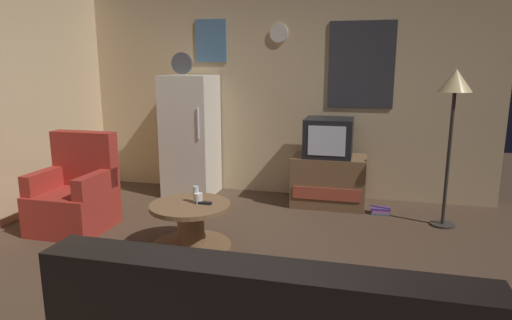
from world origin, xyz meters
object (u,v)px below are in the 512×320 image
(book_stack, at_px, (380,211))
(fridge, at_px, (191,136))
(coffee_table, at_px, (191,226))
(crt_tv, at_px, (329,137))
(mug_ceramic_white, at_px, (198,198))
(remote_control, at_px, (203,203))
(standing_lamp, at_px, (455,93))
(armchair, at_px, (76,196))
(tv_stand, at_px, (329,181))
(wine_glass, at_px, (196,194))

(book_stack, bearing_deg, fridge, 174.17)
(fridge, height_order, coffee_table, fridge)
(crt_tv, relative_size, coffee_table, 0.75)
(mug_ceramic_white, height_order, remote_control, mug_ceramic_white)
(standing_lamp, bearing_deg, armchair, -165.06)
(crt_tv, relative_size, remote_control, 3.60)
(fridge, height_order, crt_tv, fridge)
(standing_lamp, height_order, mug_ceramic_white, standing_lamp)
(tv_stand, bearing_deg, crt_tv, -177.13)
(standing_lamp, bearing_deg, coffee_table, -152.79)
(standing_lamp, distance_m, armchair, 3.89)
(fridge, bearing_deg, mug_ceramic_white, -65.87)
(coffee_table, bearing_deg, mug_ceramic_white, 32.36)
(standing_lamp, xyz_separation_m, book_stack, (-0.62, 0.22, -1.32))
(crt_tv, bearing_deg, armchair, -150.08)
(crt_tv, xyz_separation_m, standing_lamp, (1.23, -0.41, 0.55))
(crt_tv, xyz_separation_m, book_stack, (0.61, -0.19, -0.77))
(armchair, bearing_deg, mug_ceramic_white, -7.13)
(standing_lamp, bearing_deg, crt_tv, 161.58)
(standing_lamp, relative_size, book_stack, 7.43)
(coffee_table, xyz_separation_m, mug_ceramic_white, (0.06, 0.04, 0.26))
(mug_ceramic_white, bearing_deg, remote_control, -16.78)
(crt_tv, bearing_deg, tv_stand, 2.87)
(book_stack, bearing_deg, standing_lamp, -19.43)
(tv_stand, xyz_separation_m, remote_control, (-0.97, -1.57, 0.14))
(tv_stand, distance_m, crt_tv, 0.51)
(fridge, bearing_deg, wine_glass, -66.50)
(tv_stand, distance_m, armchair, 2.78)
(remote_control, bearing_deg, coffee_table, -167.36)
(standing_lamp, height_order, armchair, standing_lamp)
(mug_ceramic_white, bearing_deg, book_stack, 40.04)
(tv_stand, relative_size, coffee_table, 1.17)
(coffee_table, height_order, book_stack, coffee_table)
(wine_glass, bearing_deg, remote_control, -19.45)
(standing_lamp, distance_m, book_stack, 1.47)
(mug_ceramic_white, xyz_separation_m, remote_control, (0.05, -0.02, -0.03))
(crt_tv, xyz_separation_m, mug_ceramic_white, (-1.00, -1.55, -0.34))
(tv_stand, bearing_deg, book_stack, -17.99)
(standing_lamp, relative_size, armchair, 1.66)
(book_stack, bearing_deg, armchair, -158.49)
(book_stack, bearing_deg, wine_glass, -140.67)
(tv_stand, xyz_separation_m, coffee_table, (-1.09, -1.59, -0.08))
(tv_stand, relative_size, wine_glass, 5.60)
(remote_control, bearing_deg, armchair, 173.25)
(fridge, relative_size, wine_glass, 11.80)
(fridge, distance_m, coffee_table, 1.84)
(tv_stand, height_order, book_stack, tv_stand)
(crt_tv, bearing_deg, fridge, 178.47)
(crt_tv, distance_m, coffee_table, 2.01)
(tv_stand, relative_size, crt_tv, 1.56)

